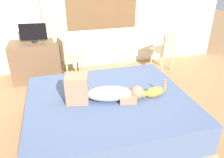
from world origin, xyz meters
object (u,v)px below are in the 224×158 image
(desk, at_px, (36,61))
(cup, at_px, (55,39))
(chair_by_desk, at_px, (68,57))
(chair_spare, at_px, (166,48))
(cat, at_px, (153,92))
(bed, at_px, (109,115))
(tv_monitor, at_px, (33,33))
(person_lying, at_px, (101,92))

(desk, height_order, cup, cup)
(chair_by_desk, distance_m, chair_spare, 1.97)
(cat, relative_size, chair_spare, 0.41)
(cat, bearing_deg, desk, 126.09)
(cat, height_order, desk, same)
(bed, height_order, chair_by_desk, chair_by_desk)
(cat, distance_m, tv_monitor, 2.53)
(cat, relative_size, cup, 4.30)
(desk, distance_m, tv_monitor, 0.55)
(desk, relative_size, chair_by_desk, 1.05)
(chair_by_desk, bearing_deg, cat, -62.76)
(bed, distance_m, cup, 2.02)
(bed, xyz_separation_m, person_lying, (-0.10, -0.02, 0.38))
(person_lying, height_order, tv_monitor, tv_monitor)
(chair_by_desk, height_order, chair_spare, same)
(cup, distance_m, chair_by_desk, 0.42)
(cup, distance_m, chair_spare, 2.21)
(cat, distance_m, chair_by_desk, 1.97)
(tv_monitor, height_order, chair_by_desk, tv_monitor)
(bed, distance_m, chair_by_desk, 1.68)
(desk, distance_m, cup, 0.57)
(tv_monitor, distance_m, cup, 0.39)
(person_lying, xyz_separation_m, tv_monitor, (-0.82, 1.94, 0.28))
(cat, height_order, cup, cup)
(cup, bearing_deg, person_lying, -76.30)
(desk, distance_m, chair_by_desk, 0.67)
(tv_monitor, relative_size, chair_by_desk, 0.56)
(person_lying, distance_m, tv_monitor, 2.12)
(cat, xyz_separation_m, cup, (-1.10, 2.00, 0.18))
(person_lying, height_order, cat, person_lying)
(bed, height_order, cat, cat)
(person_lying, bearing_deg, cat, -9.13)
(chair_spare, bearing_deg, cup, 172.11)
(desk, relative_size, chair_spare, 1.05)
(chair_spare, bearing_deg, bed, -135.62)
(person_lying, bearing_deg, chair_by_desk, 99.05)
(bed, xyz_separation_m, cup, (-0.56, 1.87, 0.52))
(tv_monitor, height_order, chair_spare, tv_monitor)
(cat, height_order, tv_monitor, tv_monitor)
(tv_monitor, xyz_separation_m, chair_by_desk, (0.56, -0.29, -0.41))
(cup, xyz_separation_m, chair_spare, (2.17, -0.30, -0.27))
(cat, xyz_separation_m, chair_by_desk, (-0.90, 1.75, -0.09))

